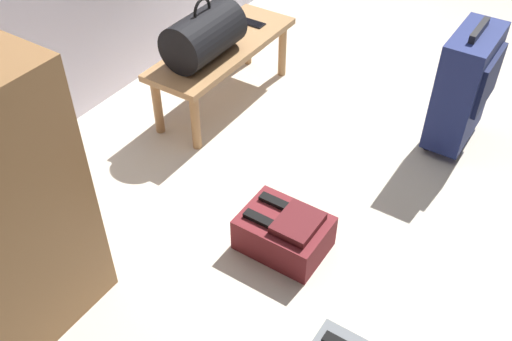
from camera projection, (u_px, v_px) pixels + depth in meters
ground_plane at (358, 169)px, 3.00m from camera, size 6.60×6.60×0.00m
bench at (223, 54)px, 3.26m from camera, size 1.00×0.36×0.38m
duffel_bag_black at (204, 35)px, 3.03m from camera, size 0.44×0.26×0.34m
cell_phone at (253, 23)px, 3.41m from camera, size 0.07×0.14×0.01m
suitcase_upright_navy at (464, 86)px, 2.95m from camera, size 0.42×0.23×0.69m
backpack_maroon at (285, 232)px, 2.55m from camera, size 0.28×0.38×0.21m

